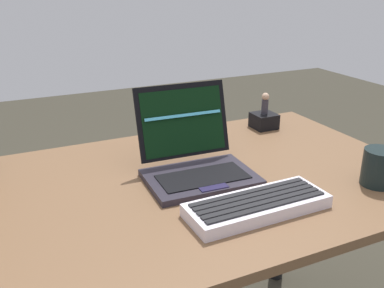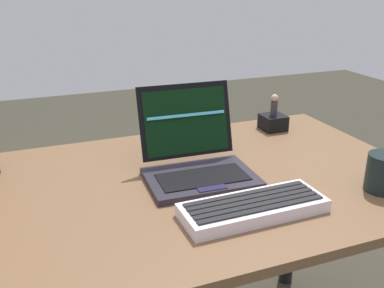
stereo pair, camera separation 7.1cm
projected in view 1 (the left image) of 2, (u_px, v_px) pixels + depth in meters
The scene contains 6 objects.
desk at pixel (166, 222), 1.18m from camera, with size 1.43×0.80×0.75m.
laptop_front at pixel (195, 159), 1.19m from camera, with size 0.30×0.27×0.23m.
external_keyboard at pixel (257, 205), 1.02m from camera, with size 0.34×0.13×0.04m.
figurine_stand at pixel (264, 121), 1.57m from camera, with size 0.08×0.08×0.05m, color black.
figurine at pixel (265, 103), 1.55m from camera, with size 0.03×0.03×0.08m.
coffee_mug at pixel (380, 167), 1.14m from camera, with size 0.13×0.09×0.10m.
Camera 1 is at (-0.37, -0.96, 1.27)m, focal length 40.73 mm.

